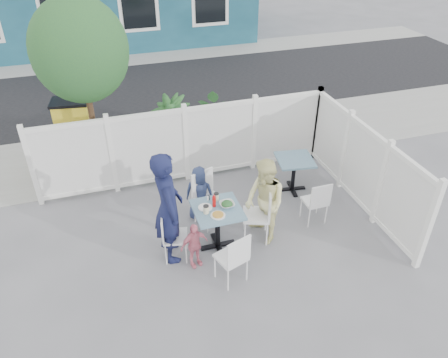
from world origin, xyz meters
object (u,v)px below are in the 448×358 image
object	(u,v)px
spare_table	(294,166)
main_table	(217,218)
chair_left	(170,233)
chair_near	(234,256)
toddler	(194,245)
chair_right	(262,211)
boy	(200,194)
chair_back	(207,194)
woman	(265,202)
man	(168,208)
utility_cabinet	(75,131)

from	to	relation	value
spare_table	main_table	bearing A→B (deg)	-149.01
chair_left	chair_near	size ratio (longest dim) A/B	0.95
main_table	toddler	xyz separation A→B (m)	(-0.47, -0.29, -0.22)
chair_right	chair_near	world-z (taller)	chair_right
chair_left	toddler	size ratio (longest dim) A/B	1.08
chair_near	boy	xyz separation A→B (m)	(-0.08, 1.70, -0.01)
spare_table	chair_back	distance (m)	1.95
spare_table	toddler	world-z (taller)	toddler
woman	spare_table	bearing A→B (deg)	127.16
man	boy	size ratio (longest dim) A/B	1.81
spare_table	man	xyz separation A→B (m)	(-2.70, -1.10, 0.40)
chair_left	woman	world-z (taller)	woman
chair_near	toddler	xyz separation A→B (m)	(-0.48, 0.54, -0.13)
chair_near	toddler	distance (m)	0.74
utility_cabinet	chair_back	world-z (taller)	utility_cabinet
spare_table	chair_near	world-z (taller)	chair_near
utility_cabinet	chair_back	size ratio (longest dim) A/B	1.31
utility_cabinet	chair_left	size ratio (longest dim) A/B	1.49
chair_right	woman	world-z (taller)	woman
chair_left	chair_right	bearing A→B (deg)	103.25
chair_left	man	world-z (taller)	man
main_table	spare_table	xyz separation A→B (m)	(1.92, 1.15, -0.06)
utility_cabinet	chair_near	xyz separation A→B (m)	(2.11, -4.63, -0.12)
chair_left	chair_near	world-z (taller)	chair_near
main_table	toddler	world-z (taller)	toddler
toddler	chair_right	bearing A→B (deg)	-2.00
boy	toddler	distance (m)	1.23
woman	chair_left	bearing A→B (deg)	-99.66
main_table	spare_table	bearing A→B (deg)	30.99
chair_back	chair_right	bearing A→B (deg)	114.65
chair_right	man	world-z (taller)	man
main_table	boy	xyz separation A→B (m)	(-0.07, 0.86, -0.09)
utility_cabinet	spare_table	distance (m)	4.81
main_table	woman	distance (m)	0.82
main_table	man	world-z (taller)	man
chair_left	man	size ratio (longest dim) A/B	0.46
main_table	woman	world-z (taller)	woman
toddler	chair_near	bearing A→B (deg)	-63.86
woman	boy	xyz separation A→B (m)	(-0.88, 0.88, -0.24)
man	boy	distance (m)	1.15
boy	chair_left	bearing A→B (deg)	75.12
boy	chair_near	bearing A→B (deg)	117.30
utility_cabinet	chair_right	size ratio (longest dim) A/B	1.30
man	toddler	world-z (taller)	man
chair_back	woman	xyz separation A→B (m)	(0.79, -0.75, 0.18)
utility_cabinet	man	distance (m)	3.98
main_table	chair_near	xyz separation A→B (m)	(0.01, -0.84, -0.09)
woman	toddler	bearing A→B (deg)	-87.25
main_table	boy	distance (m)	0.87
chair_left	spare_table	bearing A→B (deg)	126.18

